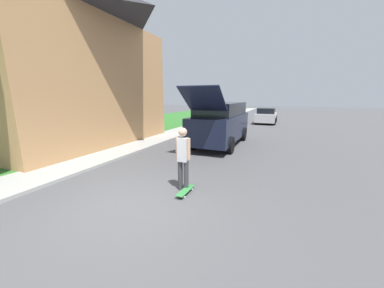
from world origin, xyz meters
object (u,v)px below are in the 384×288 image
suv_parked (221,122)px  skateboard (185,191)px  skateboarder (183,156)px  car_down_street (266,116)px

suv_parked → skateboard: 6.22m
skateboarder → skateboard: size_ratio=2.14×
car_down_street → skateboarder: skateboarder is taller
skateboarder → suv_parked: bearing=96.4°
skateboard → car_down_street: bearing=88.2°
skateboarder → skateboard: (0.15, -0.18, -0.85)m
suv_parked → skateboard: (0.81, -6.07, -1.08)m
car_down_street → skateboard: bearing=-91.8°
suv_parked → skateboard: size_ratio=7.55×
car_down_street → skateboarder: size_ratio=2.41×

